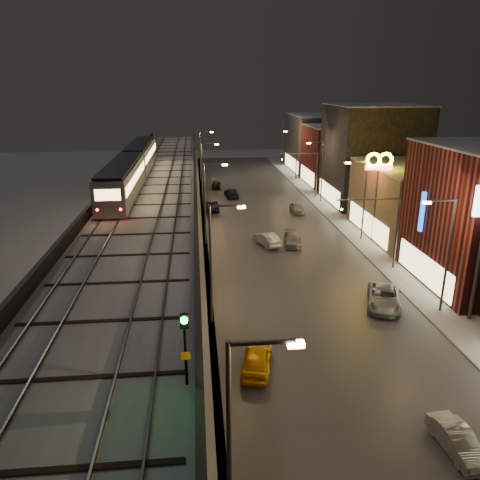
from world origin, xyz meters
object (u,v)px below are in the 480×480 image
car_near_white (267,239)px  car_mid_silver (211,206)px  car_onc_dark (384,298)px  subway_train (133,166)px  car_taxi (257,359)px  car_onc_white (292,240)px  car_onc_red (297,208)px  car_far_white (216,185)px  rail_signal (185,336)px  car_mid_dark (231,193)px  car_onc_silver (457,442)px

car_near_white → car_mid_silver: size_ratio=0.90×
car_mid_silver → car_onc_dark: bearing=111.9°
subway_train → car_onc_dark: 30.55m
car_taxi → car_onc_white: bearing=-93.6°
car_onc_dark → car_onc_red: size_ratio=1.36×
car_far_white → car_onc_white: size_ratio=0.85×
car_onc_white → car_onc_red: car_onc_red is taller
rail_signal → car_mid_dark: bearing=84.0°
subway_train → car_onc_white: size_ratio=7.64×
car_mid_silver → car_taxi: bearing=92.3°
subway_train → rail_signal: (6.40, -38.54, 0.41)m
car_near_white → car_onc_red: 14.62m
rail_signal → car_mid_dark: (6.00, 57.17, -7.96)m
car_onc_silver → car_onc_red: size_ratio=0.94×
car_far_white → car_onc_silver: (8.59, -61.38, -0.00)m
car_near_white → car_onc_white: bearing=158.0°
subway_train → car_mid_silver: (8.94, 11.02, -7.56)m
car_taxi → rail_signal: bearing=82.5°
car_taxi → car_mid_dark: car_taxi is taller
car_onc_white → car_onc_red: 13.78m
car_onc_dark → car_onc_white: car_onc_dark is taller
rail_signal → car_taxi: rail_signal is taller
rail_signal → car_onc_white: 36.28m
car_mid_silver → car_onc_white: (8.33, -15.89, -0.05)m
car_near_white → rail_signal: bearing=57.2°
rail_signal → car_onc_red: size_ratio=0.72×
car_mid_dark → car_onc_white: bearing=97.1°
car_onc_silver → car_taxi: bearing=134.7°
car_onc_dark → car_mid_silver: bearing=131.4°
car_far_white → car_onc_red: size_ratio=0.92×
car_mid_silver → car_onc_red: 11.96m
car_mid_silver → car_onc_red: (11.69, -2.52, 0.01)m
car_onc_white → car_near_white: bearing=-176.5°
car_onc_dark → car_near_white: bearing=133.8°
car_mid_dark → car_taxi: bearing=82.9°
subway_train → car_onc_dark: subway_train is taller
car_mid_dark → car_onc_red: 13.05m
car_near_white → car_mid_dark: 23.46m
car_mid_dark → rail_signal: bearing=79.4°
subway_train → car_onc_dark: size_ratio=6.05×
car_onc_silver → car_onc_red: (1.67, 44.23, 0.06)m
car_mid_dark → car_onc_silver: bearing=92.3°
rail_signal → car_onc_white: bearing=72.1°
rail_signal → car_far_white: (3.97, 64.19, -8.01)m
car_taxi → car_far_white: bearing=-76.9°
subway_train → car_taxi: size_ratio=7.43×
rail_signal → car_onc_red: bearing=73.2°
subway_train → car_mid_dark: bearing=56.3°
rail_signal → car_mid_dark: rail_signal is taller
subway_train → car_near_white: 16.95m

